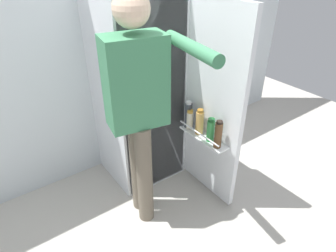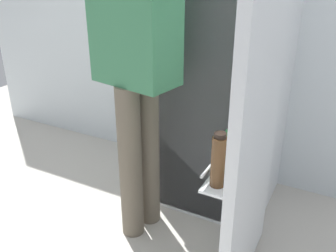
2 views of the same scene
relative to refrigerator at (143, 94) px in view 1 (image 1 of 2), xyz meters
The scene contains 4 objects.
ground_plane 0.95m from the refrigerator, 92.81° to the right, with size 6.00×6.00×0.00m, color #B7B2A8.
kitchen_wall 0.56m from the refrigerator, 93.58° to the left, with size 4.40×0.10×2.43m, color silver.
refrigerator is the anchor object (origin of this frame).
person 0.57m from the refrigerator, 123.84° to the right, with size 0.55×0.76×1.70m.
Camera 1 is at (-1.13, -1.47, 1.87)m, focal length 31.22 mm.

